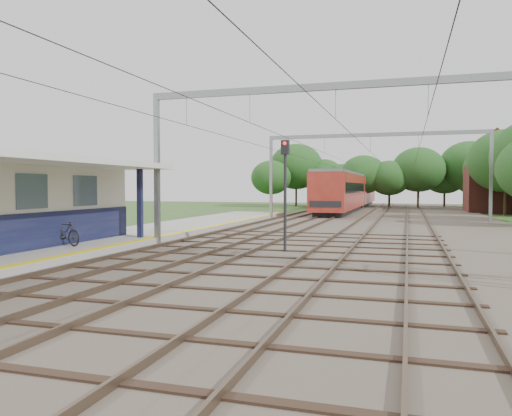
% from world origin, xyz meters
% --- Properties ---
extents(ballast_bed, '(18.00, 90.00, 0.10)m').
position_xyz_m(ballast_bed, '(4.00, 30.00, 0.05)').
color(ballast_bed, '#473D33').
rests_on(ballast_bed, ground).
extents(platform, '(5.00, 52.00, 0.35)m').
position_xyz_m(platform, '(-7.50, 14.00, 0.17)').
color(platform, gray).
rests_on(platform, ground).
extents(yellow_stripe, '(0.45, 52.00, 0.01)m').
position_xyz_m(yellow_stripe, '(-5.25, 14.00, 0.35)').
color(yellow_stripe, yellow).
rests_on(yellow_stripe, platform).
extents(rail_tracks, '(11.80, 88.00, 0.15)m').
position_xyz_m(rail_tracks, '(1.50, 30.00, 0.18)').
color(rail_tracks, brown).
rests_on(rail_tracks, ballast_bed).
extents(catenary_system, '(17.22, 88.00, 7.00)m').
position_xyz_m(catenary_system, '(3.39, 25.28, 5.51)').
color(catenary_system, gray).
rests_on(catenary_system, ground).
extents(tree_band, '(31.72, 30.88, 8.82)m').
position_xyz_m(tree_band, '(3.84, 57.12, 4.92)').
color(tree_band, '#382619').
rests_on(tree_band, ground).
extents(house_far, '(8.00, 6.12, 8.66)m').
position_xyz_m(house_far, '(16.00, 52.00, 3.23)').
color(house_far, brown).
rests_on(house_far, ground).
extents(bicycle, '(1.84, 0.90, 1.06)m').
position_xyz_m(bicycle, '(-7.08, 11.14, 0.88)').
color(bicycle, black).
rests_on(bicycle, platform).
extents(train, '(3.17, 39.44, 4.14)m').
position_xyz_m(train, '(-0.50, 55.43, 2.30)').
color(train, black).
rests_on(train, ballast_bed).
extents(signal_post, '(0.33, 0.28, 4.59)m').
position_xyz_m(signal_post, '(1.35, 13.87, 2.95)').
color(signal_post, black).
rests_on(signal_post, ground).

